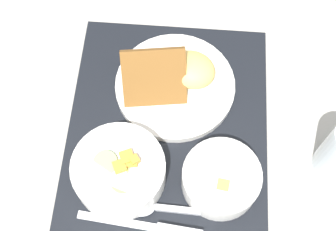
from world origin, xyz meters
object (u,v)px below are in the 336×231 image
(knife, at_px, (162,228))
(spoon, at_px, (155,207))
(plate_main, at_px, (176,81))
(bowl_salad, at_px, (119,170))
(bowl_soup, at_px, (221,178))

(knife, relative_size, spoon, 1.36)
(plate_main, distance_m, spoon, 0.21)
(bowl_salad, relative_size, spoon, 1.03)
(plate_main, relative_size, spoon, 1.47)
(bowl_soup, height_order, spoon, bowl_soup)
(bowl_salad, xyz_separation_m, bowl_soup, (-0.02, -0.15, -0.00))
(plate_main, xyz_separation_m, knife, (-0.23, 0.04, -0.01))
(knife, bearing_deg, plate_main, -85.73)
(bowl_salad, relative_size, knife, 0.76)
(spoon, bearing_deg, knife, 115.47)
(bowl_salad, relative_size, plate_main, 0.70)
(plate_main, bearing_deg, knife, 170.85)
(knife, distance_m, spoon, 0.03)
(plate_main, height_order, knife, plate_main)
(bowl_salad, bearing_deg, bowl_soup, -98.10)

